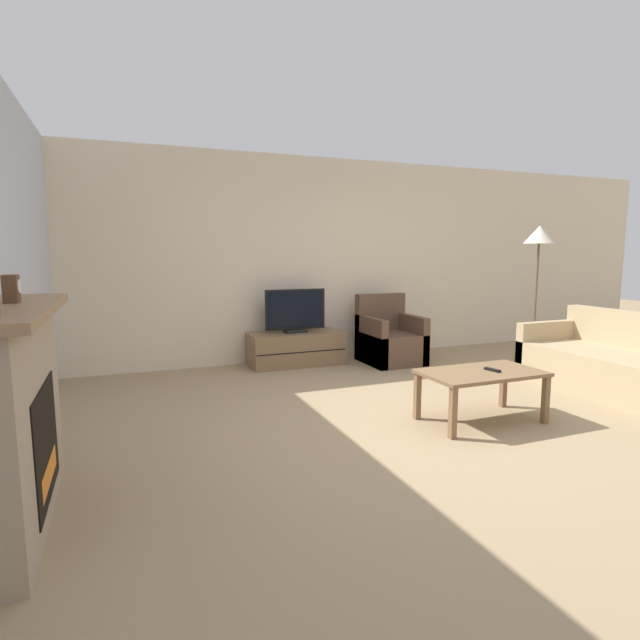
% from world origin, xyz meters
% --- Properties ---
extents(ground_plane, '(24.00, 24.00, 0.00)m').
position_xyz_m(ground_plane, '(0.00, 0.00, 0.00)').
color(ground_plane, '#9E8460').
extents(wall_back, '(12.00, 0.06, 2.70)m').
position_xyz_m(wall_back, '(0.00, 2.87, 1.35)').
color(wall_back, beige).
rests_on(wall_back, ground).
extents(fireplace, '(0.42, 1.53, 1.18)m').
position_xyz_m(fireplace, '(-2.94, -0.52, 0.60)').
color(fireplace, tan).
rests_on(fireplace, ground).
extents(mantel_clock, '(0.08, 0.11, 0.15)m').
position_xyz_m(mantel_clock, '(-2.92, -0.37, 1.26)').
color(mantel_clock, brown).
rests_on(mantel_clock, fireplace).
extents(tv_stand, '(1.20, 0.53, 0.42)m').
position_xyz_m(tv_stand, '(-0.31, 2.54, 0.21)').
color(tv_stand, brown).
rests_on(tv_stand, ground).
extents(tv, '(0.80, 0.18, 0.56)m').
position_xyz_m(tv, '(-0.31, 2.54, 0.68)').
color(tv, black).
rests_on(tv, tv_stand).
extents(armchair, '(0.70, 0.76, 0.89)m').
position_xyz_m(armchair, '(0.90, 2.22, 0.29)').
color(armchair, brown).
rests_on(armchair, ground).
extents(coffee_table, '(1.03, 0.58, 0.44)m').
position_xyz_m(coffee_table, '(0.46, -0.12, 0.39)').
color(coffee_table, brown).
rests_on(coffee_table, ground).
extents(remote, '(0.07, 0.15, 0.02)m').
position_xyz_m(remote, '(0.55, -0.15, 0.45)').
color(remote, black).
rests_on(remote, coffee_table).
extents(couch, '(0.94, 2.28, 0.81)m').
position_xyz_m(couch, '(2.41, -0.13, 0.27)').
color(couch, tan).
rests_on(couch, ground).
extents(floor_lamp, '(0.37, 0.37, 1.78)m').
position_xyz_m(floor_lamp, '(2.44, 1.29, 1.57)').
color(floor_lamp, black).
rests_on(floor_lamp, ground).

